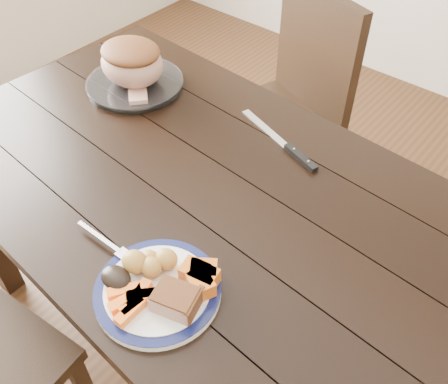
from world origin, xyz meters
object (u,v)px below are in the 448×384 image
Objects in this scene: serving_platter at (135,85)px; fork at (109,244)px; dinner_plate at (158,291)px; chair_far at (288,100)px; pork_slice at (176,300)px; dining_table at (206,212)px; carving_knife at (291,150)px; roast_joint at (132,64)px.

serving_platter is 1.67× the size of fork.
serving_platter reaches higher than dinner_plate.
pork_slice is (0.42, -1.04, 0.27)m from chair_far.
dinner_plate is (0.13, -0.30, 0.10)m from dining_table.
roast_joint is at bearing -157.13° from carving_knife.
dining_table is at bearing 122.37° from pork_slice.
carving_knife is at bearing 71.08° from dining_table.
pork_slice is at bearing -57.63° from dining_table.
carving_knife is (0.56, 0.06, -0.00)m from serving_platter.
chair_far is 0.62m from carving_knife.
dinner_plate is at bearing -5.58° from fork.
chair_far is 0.66m from roast_joint.
roast_joint reaches higher than fork.
fork reaches higher than dinner_plate.
chair_far is 1.07m from fork.
carving_knife is at bearing 143.24° from chair_far.
chair_far reaches higher than pork_slice.
pork_slice is 0.57m from carving_knife.
chair_far reaches higher than fork.
dinner_plate is 0.56m from carving_knife.
chair_far is 3.53× the size of dinner_plate.
chair_far is at bearing 109.31° from dinner_plate.
dinner_plate is 0.84× the size of carving_knife.
serving_platter is (-0.60, 0.50, 0.00)m from dinner_plate.
dinner_plate is 0.07m from pork_slice.
serving_platter reaches higher than carving_knife.
dining_table is at bearing -23.06° from roast_joint.
pork_slice is 0.42× the size of roast_joint.
chair_far is (-0.23, 0.73, -0.13)m from dining_table.
chair_far reaches higher than carving_knife.
serving_platter is 0.66m from fork.
pork_slice is at bearing -5.67° from fork.
dining_table is 0.54m from roast_joint.
chair_far is at bearing 65.53° from serving_platter.
fork is at bearing 120.74° from chair_far.
fork is (-0.16, 0.01, 0.01)m from dinner_plate.
pork_slice is at bearing -62.36° from carving_knife.
roast_joint is at bearing 131.06° from fork.
chair_far is 1.12m from dinner_plate.
roast_joint is (-0.66, 0.50, 0.04)m from pork_slice.
chair_far reaches higher than dining_table.
serving_platter is at bearing 0.00° from roast_joint.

